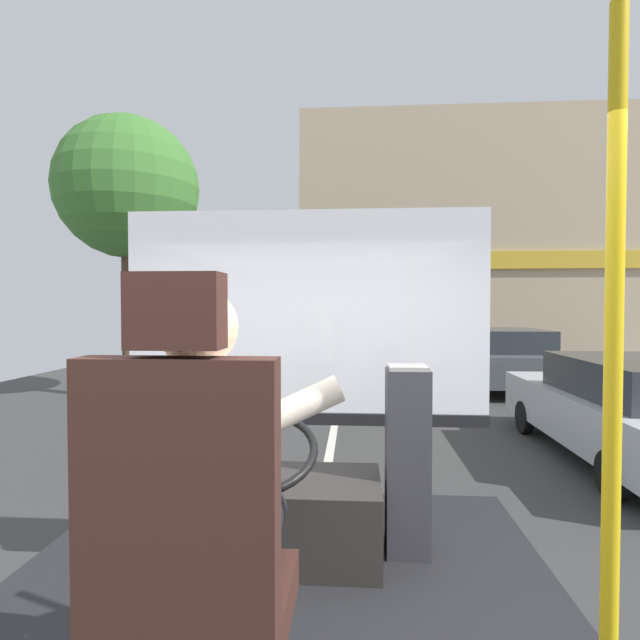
{
  "coord_description": "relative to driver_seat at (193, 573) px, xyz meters",
  "views": [
    {
      "loc": [
        0.35,
        -1.83,
        2.02
      ],
      "look_at": [
        0.17,
        0.62,
        1.95
      ],
      "focal_mm": 28.19,
      "sensor_mm": 36.0,
      "label": 1
    }
  ],
  "objects": [
    {
      "name": "parked_car_silver",
      "position": [
        4.01,
        5.41,
        -0.63
      ],
      "size": [
        1.99,
        4.38,
        1.35
      ],
      "color": "silver",
      "rests_on": "ground"
    },
    {
      "name": "steering_console",
      "position": [
        -0.0,
        1.27,
        -0.38
      ],
      "size": [
        1.1,
        0.97,
        0.8
      ],
      "color": "#282623",
      "rests_on": "bus_floor"
    },
    {
      "name": "driver_seat",
      "position": [
        0.0,
        0.0,
        0.0
      ],
      "size": [
        0.48,
        0.48,
        1.37
      ],
      "color": "black",
      "rests_on": "bus_floor"
    },
    {
      "name": "street_tree",
      "position": [
        -4.43,
        9.19,
        3.17
      ],
      "size": [
        2.99,
        2.99,
        6.02
      ],
      "color": "#4C3828",
      "rests_on": "ground"
    },
    {
      "name": "parked_car_charcoal",
      "position": [
        4.03,
        11.11,
        -0.58
      ],
      "size": [
        1.98,
        3.95,
        1.46
      ],
      "color": "#474C51",
      "rests_on": "ground"
    },
    {
      "name": "fare_box",
      "position": [
        0.69,
        1.36,
        -0.11
      ],
      "size": [
        0.22,
        0.22,
        0.98
      ],
      "color": "#333338",
      "rests_on": "bus_floor"
    },
    {
      "name": "shop_building",
      "position": [
        5.34,
        18.7,
        3.16
      ],
      "size": [
        13.82,
        4.5,
        8.97
      ],
      "color": "tan",
      "rests_on": "ground"
    },
    {
      "name": "windshield_panel",
      "position": [
        0.07,
        2.19,
        0.45
      ],
      "size": [
        2.5,
        0.08,
        1.48
      ],
      "color": "white"
    },
    {
      "name": "ground",
      "position": [
        0.07,
        9.37,
        -1.35
      ],
      "size": [
        18.0,
        44.0,
        0.06
      ],
      "color": "#383838"
    },
    {
      "name": "bus_driver",
      "position": [
        0.0,
        0.11,
        0.21
      ],
      "size": [
        0.79,
        0.55,
        0.83
      ],
      "color": "black",
      "rests_on": "driver_seat"
    },
    {
      "name": "handrail_pole",
      "position": [
        1.07,
        0.05,
        0.42
      ],
      "size": [
        0.04,
        0.04,
        2.04
      ],
      "color": "gold",
      "rests_on": "bus_floor"
    }
  ]
}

